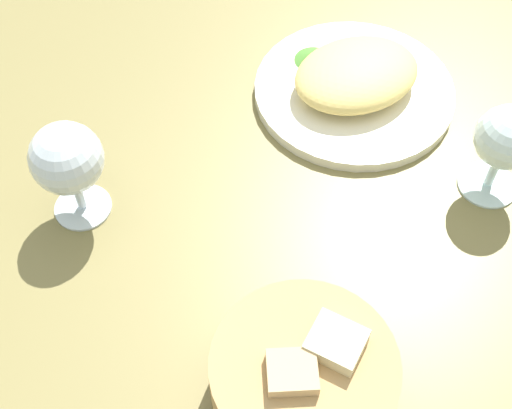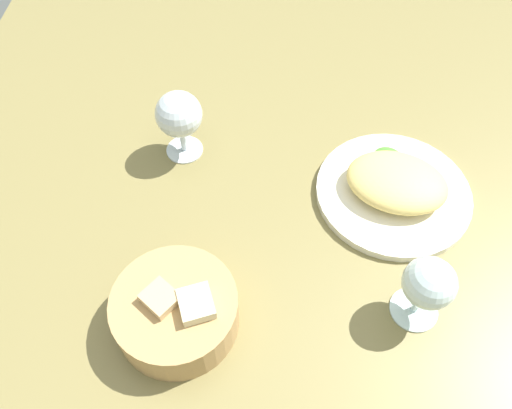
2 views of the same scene
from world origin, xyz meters
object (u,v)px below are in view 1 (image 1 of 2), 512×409
plate (354,91)px  wine_glass_near (67,161)px  bread_basket (304,377)px  wine_glass_far (506,141)px

plate → wine_glass_near: 37.11cm
plate → bread_basket: bearing=36.7°
wine_glass_near → wine_glass_far: wine_glass_near is taller
plate → wine_glass_near: bearing=-12.6°
plate → wine_glass_near: (35.45, -7.94, 7.57)cm
bread_basket → wine_glass_far: 33.30cm
wine_glass_far → bread_basket: bearing=6.1°
plate → wine_glass_near: wine_glass_near is taller
bread_basket → wine_glass_far: bearing=-173.9°
bread_basket → wine_glass_far: wine_glass_far is taller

